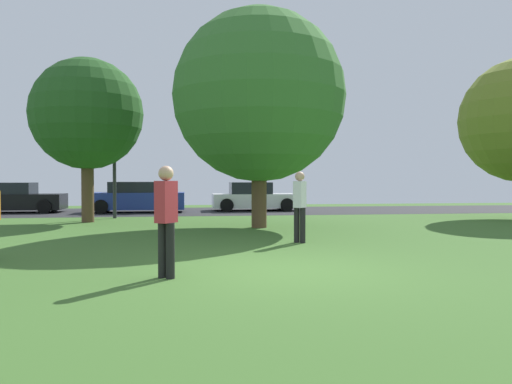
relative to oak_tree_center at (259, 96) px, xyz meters
name	(u,v)px	position (x,y,z in m)	size (l,w,h in m)	color
ground_plane	(281,270)	(-0.71, -7.61, -4.24)	(44.00, 44.00, 0.00)	#3D6628
road_strip	(220,211)	(-0.71, 8.39, -4.24)	(44.00, 6.40, 0.01)	#28282B
oak_tree_center	(259,96)	(0.00, 0.00, 0.00)	(5.55, 5.55, 7.03)	brown
oak_tree_left	(87,114)	(-5.90, 2.85, -0.33)	(4.02, 4.02, 5.94)	brown
person_thrower	(300,203)	(0.44, -3.99, -3.27)	(0.37, 0.39, 1.76)	black
person_catcher	(166,215)	(-2.64, -8.02, -3.25)	(0.37, 0.39, 1.78)	black
parked_car_black	(14,199)	(-10.32, 8.64, -3.60)	(4.36, 1.95, 1.40)	black
parked_car_blue	(137,198)	(-4.67, 8.06, -3.58)	(4.37, 1.93, 1.44)	#233893
parked_car_white	(253,198)	(0.96, 8.66, -3.60)	(4.16, 2.11, 1.41)	white
street_lamp_post	(114,162)	(-5.19, 4.59, -1.99)	(0.14, 0.14, 4.50)	#2D2D33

